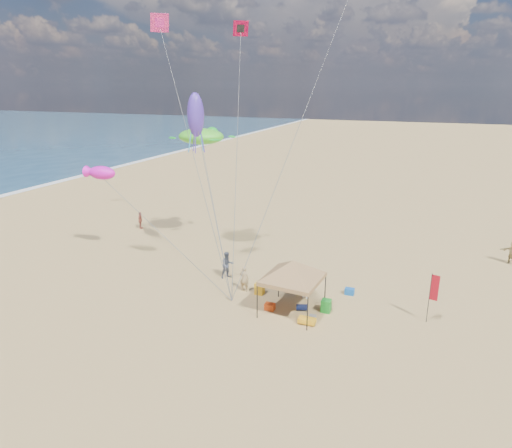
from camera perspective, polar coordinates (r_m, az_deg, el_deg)
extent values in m
plane|color=tan|center=(25.62, -2.54, -10.45)|extent=(280.00, 280.00, 0.00)
cylinder|color=black|center=(26.35, 2.89, -7.36)|extent=(0.06, 0.06, 1.87)
cylinder|color=black|center=(25.47, 8.75, -8.46)|extent=(0.06, 0.06, 1.87)
cylinder|color=black|center=(24.05, 0.15, -9.87)|extent=(0.06, 0.06, 1.87)
cylinder|color=black|center=(23.09, 6.53, -11.22)|extent=(0.06, 0.06, 1.87)
cube|color=#987044|center=(24.25, 4.64, -6.95)|extent=(3.12, 3.12, 0.22)
pyramid|color=#987044|center=(23.84, 4.70, -4.65)|extent=(5.66, 5.66, 0.94)
cylinder|color=black|center=(25.10, 21.09, -8.76)|extent=(0.04, 0.04, 2.77)
cube|color=#B00E1D|center=(24.81, 21.71, -7.53)|extent=(0.40, 0.11, 1.38)
cube|color=#C53C0F|center=(25.21, 1.76, -10.43)|extent=(0.54, 0.38, 0.38)
cube|color=#1558B1|center=(27.48, 11.77, -8.36)|extent=(0.54, 0.38, 0.38)
cylinder|color=#0C1335|center=(25.27, 5.82, -10.48)|extent=(0.69, 0.54, 0.36)
cylinder|color=orange|center=(28.74, 3.02, -6.84)|extent=(0.54, 0.69, 0.36)
cube|color=#178322|center=(25.24, 8.88, -10.21)|extent=(0.50, 0.50, 0.70)
cube|color=gold|center=(26.92, 0.46, -8.16)|extent=(0.50, 0.50, 0.70)
cube|color=slate|center=(24.40, 7.17, -11.72)|extent=(0.34, 0.30, 0.28)
cube|color=#F6AD1B|center=(23.99, 6.49, -12.06)|extent=(0.90, 0.50, 0.24)
imported|color=tan|center=(27.10, -1.50, -6.93)|extent=(0.60, 0.42, 1.60)
imported|color=#3E4555|center=(28.88, -3.65, -5.22)|extent=(1.06, 1.08, 1.76)
imported|color=silver|center=(26.34, 6.34, -7.44)|extent=(1.26, 0.77, 1.89)
imported|color=#A34D3E|center=(39.91, -14.45, 0.46)|extent=(0.65, 0.94, 1.48)
ellipsoid|color=#4BD22A|center=(32.56, -6.98, 10.97)|extent=(3.85, 3.35, 1.11)
ellipsoid|color=#EE13CB|center=(32.28, -18.95, 6.16)|extent=(2.28, 1.62, 0.92)
ellipsoid|color=#4E31B3|center=(28.61, -7.66, 13.54)|extent=(1.17, 1.17, 2.69)
cube|color=#FF2C86|center=(35.87, -12.12, 23.67)|extent=(1.37, 1.30, 1.20)
cube|color=#B90539|center=(34.33, -1.94, 23.53)|extent=(1.16, 0.97, 0.98)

